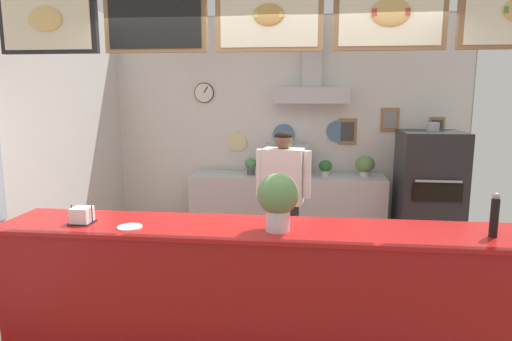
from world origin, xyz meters
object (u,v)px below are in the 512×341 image
at_px(napkin_holder, 82,216).
at_px(potted_rosemary, 325,167).
at_px(espresso_machine, 286,160).
at_px(condiment_plate, 130,227).
at_px(pepper_grinder, 495,215).
at_px(pizza_oven, 428,196).
at_px(shop_worker, 283,207).
at_px(basil_vase, 278,200).
at_px(potted_thyme, 365,165).
at_px(potted_oregano, 251,165).

bearing_deg(napkin_holder, potted_rosemary, 55.54).
relative_size(espresso_machine, condiment_plate, 3.19).
bearing_deg(potted_rosemary, pepper_grinder, -69.58).
bearing_deg(condiment_plate, pizza_oven, 43.21).
bearing_deg(shop_worker, potted_rosemary, -100.38).
height_order(espresso_machine, basil_vase, basil_vase).
relative_size(pizza_oven, condiment_plate, 9.49).
height_order(potted_thyme, condiment_plate, potted_thyme).
height_order(espresso_machine, napkin_holder, espresso_machine).
bearing_deg(potted_rosemary, napkin_holder, -124.46).
bearing_deg(potted_oregano, pepper_grinder, -53.80).
bearing_deg(potted_oregano, pizza_oven, -6.36).
distance_m(potted_oregano, pepper_grinder, 3.25).
bearing_deg(espresso_machine, pizza_oven, -8.25).
bearing_deg(condiment_plate, espresso_machine, 70.85).
distance_m(potted_rosemary, potted_oregano, 0.94).
bearing_deg(condiment_plate, potted_rosemary, 62.21).
xyz_separation_m(potted_oregano, basil_vase, (0.52, -2.65, 0.20)).
bearing_deg(basil_vase, potted_thyme, 71.54).
distance_m(shop_worker, potted_thyme, 1.67).
bearing_deg(potted_oregano, basil_vase, -78.86).
xyz_separation_m(shop_worker, espresso_machine, (-0.04, 1.31, 0.26)).
relative_size(pizza_oven, basil_vase, 4.13).
relative_size(potted_thyme, napkin_holder, 1.60).
height_order(potted_rosemary, basil_vase, basil_vase).
bearing_deg(basil_vase, shop_worker, 91.66).
bearing_deg(shop_worker, espresso_machine, -79.77).
distance_m(potted_thyme, basil_vase, 2.86).
bearing_deg(basil_vase, potted_rosemary, 81.15).
height_order(shop_worker, basil_vase, shop_worker).
relative_size(pizza_oven, potted_thyme, 6.29).
distance_m(espresso_machine, potted_rosemary, 0.50).
xyz_separation_m(potted_rosemary, potted_oregano, (-0.94, -0.02, 0.01)).
xyz_separation_m(espresso_machine, pepper_grinder, (1.47, -2.63, 0.06)).
relative_size(shop_worker, napkin_holder, 9.97).
distance_m(potted_rosemary, condiment_plate, 3.08).
bearing_deg(shop_worker, potted_thyme, -116.07).
relative_size(potted_rosemary, basil_vase, 0.51).
bearing_deg(potted_oregano, shop_worker, -69.75).
relative_size(shop_worker, basil_vase, 4.08).
bearing_deg(napkin_holder, potted_oregano, 71.48).
distance_m(shop_worker, espresso_machine, 1.34).
bearing_deg(pepper_grinder, shop_worker, 137.55).
distance_m(pizza_oven, potted_thyme, 0.82).
bearing_deg(potted_oregano, potted_thyme, 2.32).
relative_size(potted_rosemary, potted_oregano, 0.93).
relative_size(potted_oregano, pepper_grinder, 0.72).
bearing_deg(potted_oregano, condiment_plate, -100.45).
distance_m(pizza_oven, potted_rosemary, 1.25).
bearing_deg(shop_worker, napkin_holder, 52.71).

